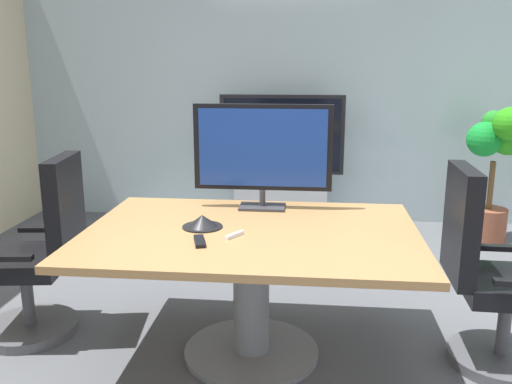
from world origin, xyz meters
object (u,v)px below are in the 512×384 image
object	(u,v)px
potted_plant	(496,158)
remote_control	(200,241)
office_chair_left	(40,262)
office_chair_right	(490,285)
wall_display_unit	(281,183)
tv_monitor	(263,150)
conference_phone	(202,222)
conference_table	(251,262)

from	to	relation	value
potted_plant	remote_control	xyz separation A→B (m)	(-2.19, -2.46, -0.03)
office_chair_left	office_chair_right	xyz separation A→B (m)	(2.55, -0.08, 0.00)
office_chair_left	wall_display_unit	world-z (taller)	wall_display_unit
office_chair_left	tv_monitor	bearing A→B (deg)	97.59
office_chair_left	office_chair_right	bearing A→B (deg)	81.01
conference_phone	office_chair_left	bearing A→B (deg)	174.34
remote_control	office_chair_right	bearing A→B (deg)	-5.22
office_chair_left	potted_plant	size ratio (longest dim) A/B	0.87
tv_monitor	wall_display_unit	xyz separation A→B (m)	(0.00, 2.02, -0.65)
wall_display_unit	remote_control	world-z (taller)	wall_display_unit
tv_monitor	potted_plant	bearing A→B (deg)	42.18
conference_table	office_chair_left	distance (m)	1.28
office_chair_left	wall_display_unit	bearing A→B (deg)	143.96
potted_plant	conference_table	bearing A→B (deg)	-131.43
wall_display_unit	office_chair_left	bearing A→B (deg)	-118.76
conference_phone	tv_monitor	bearing A→B (deg)	56.95
office_chair_left	remote_control	xyz separation A→B (m)	(1.04, -0.36, 0.29)
office_chair_right	remote_control	distance (m)	1.56
conference_phone	conference_table	bearing A→B (deg)	-3.84
tv_monitor	potted_plant	distance (m)	2.63
wall_display_unit	conference_phone	xyz separation A→B (m)	(-0.29, -2.46, 0.32)
office_chair_right	potted_plant	world-z (taller)	potted_plant
wall_display_unit	potted_plant	size ratio (longest dim) A/B	1.05
conference_table	tv_monitor	world-z (taller)	tv_monitor
office_chair_left	wall_display_unit	distance (m)	2.69
remote_control	office_chair_left	bearing A→B (deg)	145.10
wall_display_unit	conference_phone	world-z (taller)	wall_display_unit
conference_table	remote_control	bearing A→B (deg)	-133.68
office_chair_right	wall_display_unit	size ratio (longest dim) A/B	0.83
conference_table	conference_phone	size ratio (longest dim) A/B	8.12
conference_table	wall_display_unit	distance (m)	2.48
office_chair_left	conference_table	bearing A→B (deg)	77.45
potted_plant	conference_phone	xyz separation A→B (m)	(-2.23, -2.20, -0.01)
conference_table	office_chair_left	size ratio (longest dim) A/B	1.64
tv_monitor	office_chair_right	bearing A→B (deg)	-18.49
conference_phone	office_chair_right	bearing A→B (deg)	0.85
tv_monitor	wall_display_unit	size ratio (longest dim) A/B	0.64
office_chair_right	conference_phone	size ratio (longest dim) A/B	4.95
tv_monitor	conference_phone	world-z (taller)	tv_monitor
conference_table	office_chair_right	distance (m)	1.28
wall_display_unit	tv_monitor	bearing A→B (deg)	-90.02
office_chair_left	office_chair_right	world-z (taller)	same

